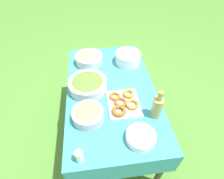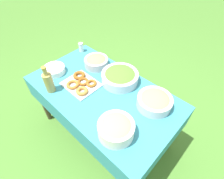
{
  "view_description": "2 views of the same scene",
  "coord_description": "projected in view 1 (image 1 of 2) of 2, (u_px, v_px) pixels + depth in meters",
  "views": [
    {
      "loc": [
        1.1,
        -0.14,
        1.79
      ],
      "look_at": [
        0.07,
        -0.0,
        0.75
      ],
      "focal_mm": 28.0,
      "sensor_mm": 36.0,
      "label": 1
    },
    {
      "loc": [
        -0.79,
        0.71,
        1.8
      ],
      "look_at": [
        -0.08,
        -0.04,
        0.72
      ],
      "focal_mm": 28.0,
      "sensor_mm": 36.0,
      "label": 2
    }
  ],
  "objects": [
    {
      "name": "donut_platter",
      "position": [
        124.0,
        103.0,
        1.43
      ],
      "size": [
        0.31,
        0.26,
        0.05
      ],
      "color": "silver",
      "rests_on": "picnic_table"
    },
    {
      "name": "ground_plane",
      "position": [
        111.0,
        130.0,
        2.05
      ],
      "size": [
        14.0,
        14.0,
        0.0
      ],
      "primitive_type": "plane",
      "color": "#477A2D"
    },
    {
      "name": "salad_bowl",
      "position": [
        88.0,
        84.0,
        1.53
      ],
      "size": [
        0.34,
        0.34,
        0.11
      ],
      "color": "silver",
      "rests_on": "picnic_table"
    },
    {
      "name": "bread_bowl",
      "position": [
        89.0,
        58.0,
        1.81
      ],
      "size": [
        0.28,
        0.28,
        0.11
      ],
      "color": "silver",
      "rests_on": "picnic_table"
    },
    {
      "name": "salt_shaker",
      "position": [
        79.0,
        156.0,
        1.08
      ],
      "size": [
        0.05,
        0.05,
        0.1
      ],
      "color": "white",
      "rests_on": "picnic_table"
    },
    {
      "name": "plate_stack",
      "position": [
        141.0,
        137.0,
        1.2
      ],
      "size": [
        0.21,
        0.21,
        0.06
      ],
      "color": "white",
      "rests_on": "picnic_table"
    },
    {
      "name": "pasta_bowl",
      "position": [
        128.0,
        57.0,
        1.8
      ],
      "size": [
        0.26,
        0.26,
        0.13
      ],
      "color": "white",
      "rests_on": "picnic_table"
    },
    {
      "name": "fruit_bowl",
      "position": [
        88.0,
        114.0,
        1.3
      ],
      "size": [
        0.24,
        0.24,
        0.11
      ],
      "color": "#B2B7BC",
      "rests_on": "picnic_table"
    },
    {
      "name": "olive_oil_bottle",
      "position": [
        157.0,
        107.0,
        1.29
      ],
      "size": [
        0.08,
        0.08,
        0.26
      ],
      "color": "#998E4C",
      "rests_on": "picnic_table"
    },
    {
      "name": "picnic_table",
      "position": [
        111.0,
        96.0,
        1.64
      ],
      "size": [
        1.37,
        0.78,
        0.68
      ],
      "color": "teal",
      "rests_on": "ground_plane"
    }
  ]
}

